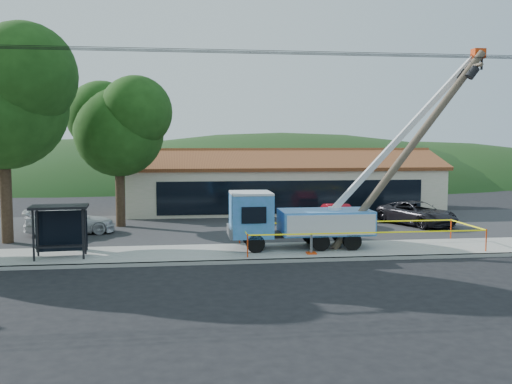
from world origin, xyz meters
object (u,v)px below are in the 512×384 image
object	(u,v)px
bus_shelter	(60,219)
car_white	(71,236)
car_silver	(64,239)
car_red	(339,228)
leaning_pole	(416,141)
utility_truck	(299,216)
car_dark	(416,227)

from	to	relation	value
bus_shelter	car_white	world-z (taller)	bus_shelter
car_silver	car_white	size ratio (longest dim) A/B	0.82
car_red	leaning_pole	bearing A→B (deg)	-79.34
car_silver	car_red	size ratio (longest dim) A/B	0.97
utility_truck	car_white	distance (m)	13.02
car_red	bus_shelter	bearing A→B (deg)	-155.67
utility_truck	car_white	bearing A→B (deg)	153.07
utility_truck	bus_shelter	distance (m)	10.68
bus_shelter	car_red	world-z (taller)	bus_shelter
utility_truck	car_silver	xyz separation A→B (m)	(-11.69, 4.91, -1.64)
utility_truck	bus_shelter	size ratio (longest dim) A/B	4.95
bus_shelter	car_white	distance (m)	7.01
bus_shelter	car_red	xyz separation A→B (m)	(14.40, 7.35, -1.80)
leaning_pole	utility_truck	bearing A→B (deg)	174.20
car_white	utility_truck	bearing A→B (deg)	-126.32
bus_shelter	car_red	size ratio (longest dim) A/B	0.61
bus_shelter	car_silver	world-z (taller)	bus_shelter
car_silver	bus_shelter	bearing A→B (deg)	-73.40
leaning_pole	car_red	world-z (taller)	leaning_pole
leaning_pole	car_silver	distance (m)	18.69
leaning_pole	bus_shelter	distance (m)	16.42
car_silver	car_white	xyz separation A→B (m)	(0.17, 0.94, 0.00)
car_red	car_white	distance (m)	15.28
car_silver	car_dark	bearing A→B (deg)	11.03
car_silver	car_dark	size ratio (longest dim) A/B	0.76
car_silver	car_dark	world-z (taller)	car_dark
utility_truck	car_dark	distance (m)	10.97
car_silver	car_red	world-z (taller)	car_silver
leaning_pole	car_dark	world-z (taller)	leaning_pole
bus_shelter	utility_truck	bearing A→B (deg)	-0.06
leaning_pole	car_red	size ratio (longest dim) A/B	2.32
car_red	car_dark	xyz separation A→B (m)	(4.88, 0.10, 0.00)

